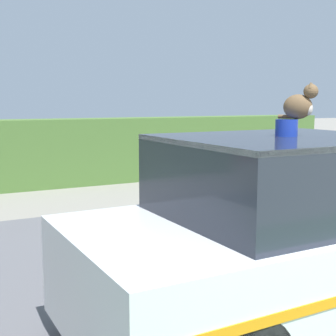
% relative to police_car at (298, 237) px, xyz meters
% --- Properties ---
extents(road_strip, '(28.00, 6.29, 0.01)m').
position_rel_police_car_xyz_m(road_strip, '(-0.14, 1.60, -0.76)').
color(road_strip, '#5B5B60').
rests_on(road_strip, ground).
extents(garden_hedge, '(14.22, 0.83, 1.51)m').
position_rel_police_car_xyz_m(garden_hedge, '(0.06, 7.54, -0.01)').
color(garden_hedge, '#4C7233').
rests_on(garden_hedge, ground).
extents(police_car, '(4.00, 1.85, 1.74)m').
position_rel_police_car_xyz_m(police_car, '(0.00, 0.00, 0.00)').
color(police_car, black).
rests_on(police_car, road_strip).
extents(cat, '(0.26, 0.34, 0.29)m').
position_rel_police_car_xyz_m(cat, '(-0.07, -0.04, 1.11)').
color(cat, brown).
rests_on(cat, police_car).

